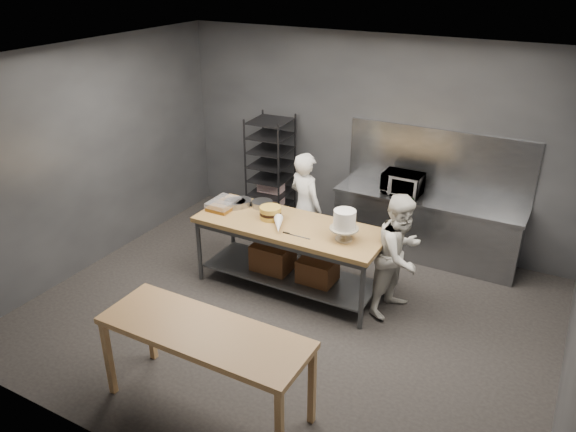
# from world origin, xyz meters

# --- Properties ---
(ground) EXTENTS (6.00, 6.00, 0.00)m
(ground) POSITION_xyz_m (0.00, 0.00, 0.00)
(ground) COLOR black
(ground) RESTS_ON ground
(back_wall) EXTENTS (6.00, 0.04, 3.00)m
(back_wall) POSITION_xyz_m (0.00, 2.50, 1.50)
(back_wall) COLOR #4C4F54
(back_wall) RESTS_ON ground
(work_table) EXTENTS (2.40, 0.90, 0.92)m
(work_table) POSITION_xyz_m (-0.27, 0.53, 0.57)
(work_table) COLOR brown
(work_table) RESTS_ON ground
(near_counter) EXTENTS (2.00, 0.70, 0.90)m
(near_counter) POSITION_xyz_m (0.06, -1.71, 0.81)
(near_counter) COLOR olive
(near_counter) RESTS_ON ground
(back_counter) EXTENTS (2.60, 0.60, 0.90)m
(back_counter) POSITION_xyz_m (1.00, 2.18, 0.45)
(back_counter) COLOR slate
(back_counter) RESTS_ON ground
(splashback_panel) EXTENTS (2.60, 0.02, 0.90)m
(splashback_panel) POSITION_xyz_m (1.00, 2.48, 1.35)
(splashback_panel) COLOR slate
(splashback_panel) RESTS_ON back_counter
(speed_rack) EXTENTS (0.64, 0.69, 1.75)m
(speed_rack) POSITION_xyz_m (-1.47, 2.10, 0.86)
(speed_rack) COLOR black
(speed_rack) RESTS_ON ground
(chef_behind) EXTENTS (0.67, 0.56, 1.57)m
(chef_behind) POSITION_xyz_m (-0.47, 1.34, 0.79)
(chef_behind) COLOR white
(chef_behind) RESTS_ON ground
(chef_right) EXTENTS (0.75, 0.86, 1.52)m
(chef_right) POSITION_xyz_m (1.09, 0.71, 0.76)
(chef_right) COLOR silver
(chef_right) RESTS_ON ground
(microwave) EXTENTS (0.54, 0.37, 0.30)m
(microwave) POSITION_xyz_m (0.62, 2.18, 1.05)
(microwave) COLOR black
(microwave) RESTS_ON back_counter
(frosted_cake_stand) EXTENTS (0.34, 0.34, 0.38)m
(frosted_cake_stand) POSITION_xyz_m (0.48, 0.46, 1.16)
(frosted_cake_stand) COLOR #AFA58C
(frosted_cake_stand) RESTS_ON work_table
(layer_cake) EXTENTS (0.27, 0.27, 0.16)m
(layer_cake) POSITION_xyz_m (-0.57, 0.55, 1.00)
(layer_cake) COLOR gold
(layer_cake) RESTS_ON work_table
(cake_pans) EXTENTS (0.61, 0.45, 0.07)m
(cake_pans) POSITION_xyz_m (-1.05, 0.73, 0.96)
(cake_pans) COLOR gray
(cake_pans) RESTS_ON work_table
(piping_bag) EXTENTS (0.29, 0.39, 0.12)m
(piping_bag) POSITION_xyz_m (-0.33, 0.33, 0.98)
(piping_bag) COLOR white
(piping_bag) RESTS_ON work_table
(offset_spatula) EXTENTS (0.36, 0.02, 0.02)m
(offset_spatula) POSITION_xyz_m (-0.10, 0.28, 0.93)
(offset_spatula) COLOR slate
(offset_spatula) RESTS_ON work_table
(pastry_clamshells) EXTENTS (0.31, 0.43, 0.11)m
(pastry_clamshells) POSITION_xyz_m (-1.27, 0.53, 0.98)
(pastry_clamshells) COLOR brown
(pastry_clamshells) RESTS_ON work_table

